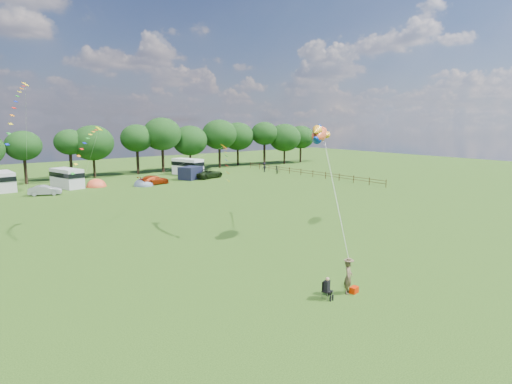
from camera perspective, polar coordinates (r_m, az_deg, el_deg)
ground_plane at (r=30.30m, az=9.46°, el=-9.49°), size 180.00×180.00×0.00m
tree_line at (r=78.93m, az=-18.33°, el=6.59°), size 102.98×10.98×10.27m
fence at (r=76.20m, az=6.79°, el=2.65°), size 0.12×33.12×1.20m
car_b at (r=62.88m, az=-26.32°, el=0.20°), size 4.00×2.58×1.32m
car_c at (r=67.42m, az=-13.46°, el=1.56°), size 5.14×3.12×1.44m
car_d at (r=73.43m, az=-6.44°, el=2.46°), size 6.27×4.00×1.58m
campervan_b at (r=69.45m, az=-30.66°, el=1.32°), size 2.60×5.62×2.71m
campervan_c at (r=68.41m, az=-23.90°, el=1.78°), size 3.70×6.13×2.81m
campervan_d at (r=78.46m, az=-9.09°, el=3.42°), size 4.01×6.37×2.90m
tent_orange at (r=68.09m, az=-20.49°, el=0.70°), size 2.95×3.23×2.31m
tent_greyblue at (r=66.76m, az=-14.75°, el=0.83°), size 2.98×3.27×2.22m
awning_navy at (r=72.32m, az=-8.72°, el=2.52°), size 4.18×3.84×2.11m
kite_flyer at (r=25.49m, az=12.21°, el=-11.02°), size 0.84×0.75×1.93m
camp_chair at (r=24.60m, az=9.40°, el=-12.23°), size 0.63×0.64×1.26m
kite_bag at (r=25.86m, az=12.94°, el=-12.60°), size 0.57×0.43×0.37m
fish_kite at (r=36.70m, az=8.38°, el=7.62°), size 3.58×2.74×1.95m
streamer_kite_a at (r=45.79m, az=-29.19°, el=10.38°), size 3.30×5.60×5.76m
streamer_kite_b at (r=40.73m, az=-21.43°, el=6.28°), size 4.23×4.66×3.78m
streamer_kite_c at (r=38.68m, az=-4.07°, el=4.77°), size 3.13×5.06×2.83m
walker_a at (r=78.85m, az=2.72°, el=2.99°), size 0.83×0.60×1.55m
walker_b at (r=81.56m, az=1.09°, el=3.32°), size 1.30×0.91×1.83m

